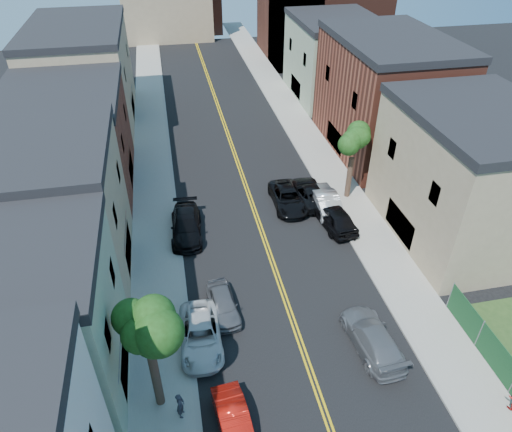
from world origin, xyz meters
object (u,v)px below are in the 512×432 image
dark_car_right_far (309,192)px  black_suv_lane (288,198)px  black_car_right (334,216)px  silver_car_right (324,200)px  grey_car_left (223,304)px  black_car_left (186,225)px  pedestrian_left (180,405)px  grey_car_right (372,338)px  red_sedan (235,423)px  white_pickup (201,335)px

dark_car_right_far → black_suv_lane: size_ratio=1.01×
black_car_right → silver_car_right: black_car_right is taller
grey_car_left → black_car_left: bearing=96.2°
pedestrian_left → black_car_right: bearing=-29.8°
black_car_right → grey_car_right: bearing=73.6°
grey_car_left → black_car_left: 8.34m
silver_car_right → dark_car_right_far: (-0.83, 1.39, -0.10)m
black_car_right → black_suv_lane: black_car_right is taller
dark_car_right_far → black_car_right: bearing=97.1°
silver_car_right → grey_car_left: bearing=46.6°
red_sedan → dark_car_right_far: dark_car_right_far is taller
black_car_right → black_car_left: bearing=-13.8°
grey_car_right → silver_car_right: 13.75m
white_pickup → grey_car_right: (9.30, -2.15, 0.06)m
black_car_left → black_suv_lane: black_car_left is taller
black_car_left → grey_car_left: bearing=-75.8°
black_car_left → pedestrian_left: 14.64m
red_sedan → dark_car_right_far: 20.57m
red_sedan → black_suv_lane: 19.38m
red_sedan → pedestrian_left: pedestrian_left is taller
grey_car_right → silver_car_right: (1.70, 13.64, 0.07)m
white_pickup → grey_car_left: 2.62m
red_sedan → black_car_right: size_ratio=0.82×
white_pickup → black_car_right: black_car_right is taller
grey_car_left → grey_car_right: bearing=-33.3°
silver_car_right → black_car_right: bearing=91.7°
red_sedan → grey_car_left: 7.66m
black_car_right → pedestrian_left: bearing=39.4°
white_pickup → black_car_right: size_ratio=1.01×
grey_car_right → black_car_right: black_car_right is taller
red_sedan → silver_car_right: (10.00, 17.03, 0.16)m
red_sedan → black_car_left: size_ratio=0.76×
red_sedan → black_suv_lane: bearing=62.0°
grey_car_right → black_suv_lane: bearing=-89.4°
black_car_right → dark_car_right_far: bearing=-85.2°
grey_car_left → grey_car_right: size_ratio=0.76×
grey_car_right → pedestrian_left: bearing=7.8°
pedestrian_left → silver_car_right: bearing=-25.3°
silver_car_right → pedestrian_left: (-12.41, -15.76, 0.11)m
dark_car_right_far → silver_car_right: bearing=115.5°
white_pickup → grey_car_right: size_ratio=0.96×
grey_car_left → grey_car_right: grey_car_right is taller
white_pickup → black_car_left: size_ratio=0.93×
grey_car_left → grey_car_right: 8.84m
black_car_right → dark_car_right_far: size_ratio=0.95×
grey_car_left → pedestrian_left: 7.03m
black_car_left → grey_car_right: black_car_left is taller
black_car_right → black_suv_lane: bearing=-58.1°
black_car_right → silver_car_right: (0.00, 2.34, -0.02)m
white_pickup → pedestrian_left: pedestrian_left is taller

